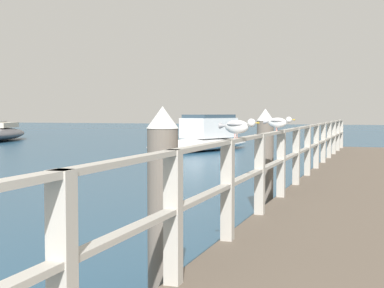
{
  "coord_description": "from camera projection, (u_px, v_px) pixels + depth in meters",
  "views": [
    {
      "loc": [
        0.2,
        -0.12,
        1.75
      ],
      "look_at": [
        -2.73,
        8.68,
        1.24
      ],
      "focal_mm": 54.56,
      "sensor_mm": 36.0,
      "label": 1
    }
  ],
  "objects": [
    {
      "name": "pier_deck",
      "position": [
        373.0,
        193.0,
        10.98
      ],
      "size": [
        2.83,
        22.61,
        0.42
      ],
      "primitive_type": "cube",
      "color": "brown",
      "rests_on": "ground_plane"
    },
    {
      "name": "dock_piling_near",
      "position": [
        163.0,
        204.0,
        5.3
      ],
      "size": [
        0.29,
        0.29,
        1.8
      ],
      "color": "#6B6056",
      "rests_on": "ground_plane"
    },
    {
      "name": "seagull_background",
      "position": [
        278.0,
        122.0,
        8.68
      ],
      "size": [
        0.48,
        0.2,
        0.21
      ],
      "rotation": [
        0.0,
        0.0,
        4.61
      ],
      "color": "white",
      "rests_on": "pier_railing"
    },
    {
      "name": "boat_1",
      "position": [
        203.0,
        139.0,
        26.34
      ],
      "size": [
        4.28,
        7.09,
        1.62
      ],
      "rotation": [
        0.0,
        0.0,
        -0.34
      ],
      "color": "white",
      "rests_on": "ground_plane"
    },
    {
      "name": "pier_railing",
      "position": [
        302.0,
        147.0,
        11.35
      ],
      "size": [
        0.12,
        21.13,
        1.04
      ],
      "color": "#B2ADA3",
      "rests_on": "pier_deck"
    },
    {
      "name": "seagull_foreground",
      "position": [
        237.0,
        126.0,
        6.32
      ],
      "size": [
        0.47,
        0.22,
        0.21
      ],
      "rotation": [
        0.0,
        0.0,
        4.48
      ],
      "color": "white",
      "rests_on": "pier_railing"
    },
    {
      "name": "dock_piling_far",
      "position": [
        265.0,
        162.0,
        9.79
      ],
      "size": [
        0.29,
        0.29,
        1.8
      ],
      "color": "#6B6056",
      "rests_on": "ground_plane"
    }
  ]
}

